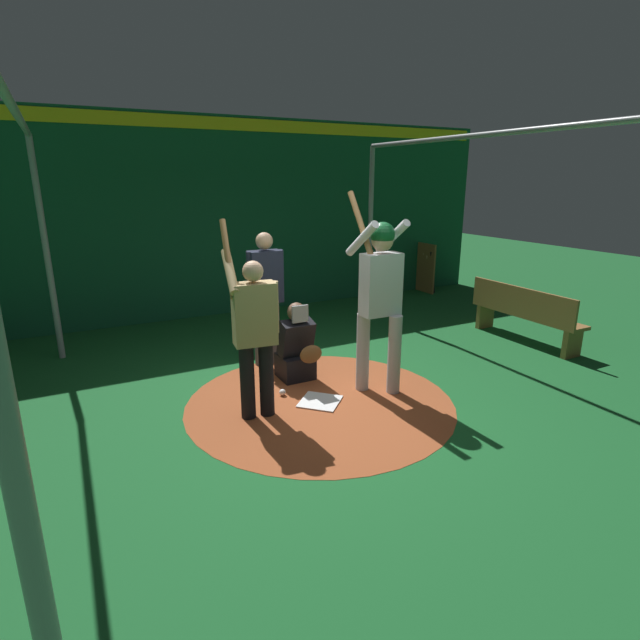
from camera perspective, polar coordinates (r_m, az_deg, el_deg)
ground_plane at (r=5.52m, az=0.00°, el=-9.51°), size 27.61×27.61×0.00m
dirt_circle at (r=5.52m, az=0.00°, el=-9.49°), size 2.94×2.94×0.01m
home_plate at (r=5.52m, az=0.00°, el=-9.40°), size 0.59×0.59×0.01m
batter at (r=5.48m, az=6.95°, el=3.49°), size 0.68×0.49×2.26m
catcher at (r=6.01m, az=-2.70°, el=-3.41°), size 0.58×0.40×0.97m
umpire at (r=6.38m, az=-6.29°, el=3.27°), size 0.22×0.49×1.74m
visitor at (r=4.93m, az=-7.62°, el=-1.05°), size 0.57×0.51×2.01m
back_wall at (r=8.97m, az=-12.82°, el=11.44°), size 0.22×11.61×3.42m
cage_frame at (r=4.99m, az=0.00°, el=12.61°), size 5.89×5.10×2.94m
bat_rack at (r=11.03m, az=11.79°, el=5.86°), size 0.82×0.19×1.05m
bench at (r=7.96m, az=22.55°, el=0.76°), size 1.84×0.36×0.85m
baseball_0 at (r=5.68m, az=-4.37°, el=-8.35°), size 0.07×0.07×0.07m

